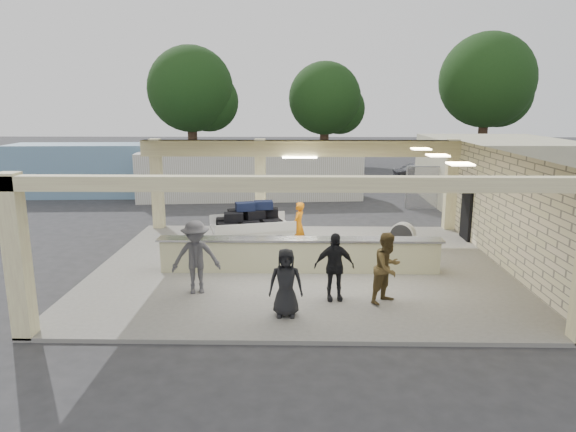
{
  "coord_description": "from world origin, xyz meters",
  "views": [
    {
      "loc": [
        -0.06,
        -14.74,
        4.91
      ],
      "look_at": [
        -0.37,
        1.0,
        1.4
      ],
      "focal_mm": 32.0,
      "sensor_mm": 36.0,
      "label": 1
    }
  ],
  "objects_px": {
    "passenger_a": "(388,268)",
    "passenger_c": "(196,257)",
    "passenger_d": "(286,283)",
    "container_white": "(251,175)",
    "drum_fan": "(403,236)",
    "luggage_cart": "(251,223)",
    "car_white_a": "(483,183)",
    "car_white_b": "(518,181)",
    "baggage_handler": "(299,226)",
    "baggage_counter": "(300,255)",
    "car_dark": "(430,175)",
    "container_blue": "(113,170)",
    "passenger_b": "(334,267)"
  },
  "relations": [
    {
      "from": "drum_fan",
      "to": "passenger_c",
      "type": "xyz_separation_m",
      "value": [
        -6.05,
        -3.99,
        0.45
      ]
    },
    {
      "from": "car_dark",
      "to": "container_blue",
      "type": "relative_size",
      "value": 0.39
    },
    {
      "from": "passenger_b",
      "to": "container_blue",
      "type": "distance_m",
      "value": 18.44
    },
    {
      "from": "luggage_cart",
      "to": "container_blue",
      "type": "bearing_deg",
      "value": 113.6
    },
    {
      "from": "drum_fan",
      "to": "baggage_handler",
      "type": "height_order",
      "value": "baggage_handler"
    },
    {
      "from": "drum_fan",
      "to": "luggage_cart",
      "type": "bearing_deg",
      "value": -153.6
    },
    {
      "from": "passenger_d",
      "to": "container_white",
      "type": "xyz_separation_m",
      "value": [
        -2.17,
        15.07,
        0.33
      ]
    },
    {
      "from": "car_dark",
      "to": "luggage_cart",
      "type": "bearing_deg",
      "value": 142.47
    },
    {
      "from": "drum_fan",
      "to": "baggage_handler",
      "type": "distance_m",
      "value": 3.45
    },
    {
      "from": "baggage_counter",
      "to": "luggage_cart",
      "type": "xyz_separation_m",
      "value": [
        -1.64,
        2.48,
        0.35
      ]
    },
    {
      "from": "passenger_b",
      "to": "luggage_cart",
      "type": "bearing_deg",
      "value": 112.08
    },
    {
      "from": "baggage_handler",
      "to": "passenger_a",
      "type": "bearing_deg",
      "value": 46.23
    },
    {
      "from": "container_white",
      "to": "passenger_d",
      "type": "bearing_deg",
      "value": -87.6
    },
    {
      "from": "baggage_handler",
      "to": "passenger_d",
      "type": "bearing_deg",
      "value": 18.42
    },
    {
      "from": "baggage_counter",
      "to": "baggage_handler",
      "type": "bearing_deg",
      "value": 90.72
    },
    {
      "from": "drum_fan",
      "to": "passenger_b",
      "type": "xyz_separation_m",
      "value": [
        -2.56,
        -4.38,
        0.35
      ]
    },
    {
      "from": "passenger_d",
      "to": "container_blue",
      "type": "bearing_deg",
      "value": 120.79
    },
    {
      "from": "passenger_a",
      "to": "baggage_counter",
      "type": "bearing_deg",
      "value": 89.74
    },
    {
      "from": "passenger_c",
      "to": "passenger_d",
      "type": "xyz_separation_m",
      "value": [
        2.32,
        -1.4,
        -0.15
      ]
    },
    {
      "from": "passenger_c",
      "to": "container_white",
      "type": "bearing_deg",
      "value": 76.83
    },
    {
      "from": "luggage_cart",
      "to": "passenger_b",
      "type": "distance_m",
      "value": 5.29
    },
    {
      "from": "luggage_cart",
      "to": "drum_fan",
      "type": "bearing_deg",
      "value": -18.59
    },
    {
      "from": "baggage_counter",
      "to": "container_white",
      "type": "bearing_deg",
      "value": 101.84
    },
    {
      "from": "passenger_a",
      "to": "passenger_c",
      "type": "bearing_deg",
      "value": 130.96
    },
    {
      "from": "passenger_b",
      "to": "passenger_d",
      "type": "xyz_separation_m",
      "value": [
        -1.16,
        -1.01,
        -0.06
      ]
    },
    {
      "from": "passenger_c",
      "to": "baggage_handler",
      "type": "bearing_deg",
      "value": 45.1
    },
    {
      "from": "passenger_a",
      "to": "container_white",
      "type": "bearing_deg",
      "value": 65.44
    },
    {
      "from": "car_white_b",
      "to": "container_white",
      "type": "height_order",
      "value": "container_white"
    },
    {
      "from": "baggage_handler",
      "to": "car_white_a",
      "type": "bearing_deg",
      "value": 158.62
    },
    {
      "from": "car_white_b",
      "to": "drum_fan",
      "type": "bearing_deg",
      "value": 154.69
    },
    {
      "from": "baggage_counter",
      "to": "car_white_b",
      "type": "height_order",
      "value": "car_white_b"
    },
    {
      "from": "drum_fan",
      "to": "car_dark",
      "type": "distance_m",
      "value": 14.48
    },
    {
      "from": "drum_fan",
      "to": "baggage_handler",
      "type": "xyz_separation_m",
      "value": [
        -3.43,
        0.14,
        0.29
      ]
    },
    {
      "from": "baggage_handler",
      "to": "car_white_b",
      "type": "bearing_deg",
      "value": 153.97
    },
    {
      "from": "luggage_cart",
      "to": "car_dark",
      "type": "xyz_separation_m",
      "value": [
        9.37,
        13.52,
        -0.25
      ]
    },
    {
      "from": "drum_fan",
      "to": "car_white_b",
      "type": "xyz_separation_m",
      "value": [
        8.31,
        10.9,
        0.19
      ]
    },
    {
      "from": "container_white",
      "to": "container_blue",
      "type": "relative_size",
      "value": 1.07
    },
    {
      "from": "passenger_d",
      "to": "passenger_c",
      "type": "bearing_deg",
      "value": 148.62
    },
    {
      "from": "passenger_c",
      "to": "container_blue",
      "type": "height_order",
      "value": "container_blue"
    },
    {
      "from": "baggage_handler",
      "to": "passenger_b",
      "type": "relative_size",
      "value": 0.93
    },
    {
      "from": "car_white_a",
      "to": "car_white_b",
      "type": "bearing_deg",
      "value": -61.56
    },
    {
      "from": "passenger_b",
      "to": "car_white_a",
      "type": "distance_m",
      "value": 17.52
    },
    {
      "from": "passenger_d",
      "to": "container_white",
      "type": "bearing_deg",
      "value": 97.93
    },
    {
      "from": "container_white",
      "to": "passenger_b",
      "type": "bearing_deg",
      "value": -82.45
    },
    {
      "from": "car_dark",
      "to": "container_blue",
      "type": "xyz_separation_m",
      "value": [
        -17.66,
        -3.24,
        0.69
      ]
    },
    {
      "from": "baggage_handler",
      "to": "container_blue",
      "type": "height_order",
      "value": "container_blue"
    },
    {
      "from": "baggage_counter",
      "to": "drum_fan",
      "type": "distance_m",
      "value": 4.05
    },
    {
      "from": "car_white_a",
      "to": "container_blue",
      "type": "distance_m",
      "value": 19.7
    },
    {
      "from": "baggage_counter",
      "to": "drum_fan",
      "type": "xyz_separation_m",
      "value": [
        3.4,
        2.19,
        0.02
      ]
    },
    {
      "from": "luggage_cart",
      "to": "car_white_b",
      "type": "xyz_separation_m",
      "value": [
        13.35,
        10.61,
        -0.14
      ]
    }
  ]
}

